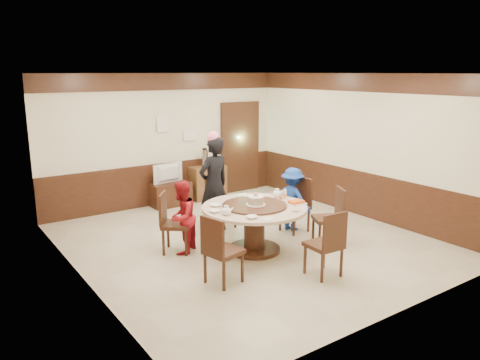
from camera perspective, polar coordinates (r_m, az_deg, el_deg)
room at (r=7.76m, az=0.96°, el=0.04°), size 6.00×6.04×2.84m
banquet_table at (r=7.48m, az=1.76°, el=-4.80°), size 1.67×1.67×0.78m
chair_0 at (r=8.54m, az=6.77°, el=-4.22°), size 0.46×0.46×0.97m
chair_1 at (r=8.70m, az=-2.36°, el=-3.81°), size 0.48×0.49×0.97m
chair_2 at (r=7.60m, az=-7.89°, el=-6.46°), size 0.62×0.62×0.97m
chair_3 at (r=6.45m, az=-2.15°, el=-9.96°), size 0.53×0.52×0.97m
chair_4 at (r=6.78m, az=10.25°, el=-9.02°), size 0.46×0.47×0.97m
chair_5 at (r=7.95m, az=10.72°, el=-5.68°), size 0.60×0.59×0.97m
person_standing at (r=8.32m, az=-3.19°, el=-0.60°), size 0.69×0.50×1.73m
person_red at (r=7.45m, az=-7.10°, el=-4.54°), size 0.72×0.70×1.18m
person_blue at (r=8.54m, az=6.40°, el=-2.32°), size 0.61×0.83×1.15m
birthday_cake at (r=7.37m, az=1.92°, el=-2.50°), size 0.31×0.31×0.21m
teapot_left at (r=6.95m, az=-1.69°, el=-3.81°), size 0.17×0.15×0.13m
teapot_right at (r=7.96m, az=4.53°, el=-1.67°), size 0.17×0.15×0.13m
bowl_0 at (r=7.40m, az=-2.99°, el=-3.09°), size 0.16×0.16×0.04m
bowl_1 at (r=7.19m, az=6.79°, el=-3.67°), size 0.12×0.12×0.04m
bowl_2 at (r=6.81m, az=1.46°, el=-4.55°), size 0.16×0.16×0.04m
bowl_3 at (r=7.69m, az=6.64°, el=-2.52°), size 0.15×0.15×0.05m
bowl_4 at (r=7.10m, az=-3.09°, el=-3.81°), size 0.16×0.16×0.04m
bowl_5 at (r=7.95m, az=0.06°, el=-1.95°), size 0.12×0.12×0.04m
saucer_near at (r=6.78m, az=3.35°, el=-4.76°), size 0.18×0.18×0.01m
saucer_far at (r=8.06m, az=2.22°, el=-1.84°), size 0.18×0.18×0.01m
shrimp_platter at (r=7.57m, az=6.87°, el=-2.75°), size 0.30×0.20×0.06m
bottle_0 at (r=7.66m, az=4.99°, el=-2.10°), size 0.06×0.06×0.16m
bottle_1 at (r=7.82m, az=5.49°, el=-1.80°), size 0.06×0.06×0.16m
tv_stand at (r=10.20m, az=-8.44°, el=-1.71°), size 0.85×0.45×0.50m
television at (r=10.10m, az=-8.53°, el=0.81°), size 0.73×0.21×0.42m
side_cabinet at (r=10.64m, az=-3.95°, el=-0.29°), size 0.80×0.40×0.75m
thermos at (r=10.49m, az=-4.32°, el=2.66°), size 0.15×0.15×0.38m
notice_left at (r=10.10m, az=-9.41°, el=6.77°), size 0.25×0.00×0.35m
notice_right at (r=10.43m, az=-6.12°, el=5.40°), size 0.30×0.00×0.22m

